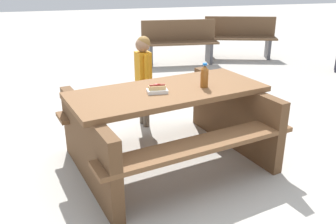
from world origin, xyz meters
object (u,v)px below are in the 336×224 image
Objects in this scene: picnic_table at (168,120)px; park_bench_near at (180,41)px; hotdog_tray at (157,89)px; park_bench_mid at (240,36)px; soda_bottle at (204,76)px; child_in_coat at (143,70)px.

picnic_table is 1.35× the size of park_bench_near.
park_bench_mid is (-2.82, -4.05, -0.33)m from hotdog_tray.
child_in_coat reaches higher than soda_bottle.
soda_bottle is 1.06m from child_in_coat.
child_in_coat is (0.03, -0.95, 0.25)m from picnic_table.
child_in_coat is at bearing -88.00° from picnic_table.
soda_bottle is at bearing -174.42° from hotdog_tray.
child_in_coat reaches higher than park_bench_mid.
hotdog_tray is at bearing 30.89° from picnic_table.
hotdog_tray is 0.12× the size of park_bench_mid.
park_bench_near and park_bench_mid have the same top height.
hotdog_tray is (0.12, 0.07, 0.34)m from picnic_table.
picnic_table is 4.03m from park_bench_near.
soda_bottle is (-0.34, 0.03, 0.41)m from picnic_table.
park_bench_mid is (-1.40, -0.17, 0.00)m from park_bench_near.
park_bench_near is 1.41m from park_bench_mid.
child_in_coat is at bearing 65.09° from park_bench_near.
soda_bottle is at bearing 111.10° from child_in_coat.
hotdog_tray is 1.03m from child_in_coat.
hotdog_tray is (0.46, 0.05, -0.07)m from soda_bottle.
soda_bottle is at bearing 175.61° from picnic_table.
child_in_coat is (-0.09, -1.02, -0.09)m from hotdog_tray.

